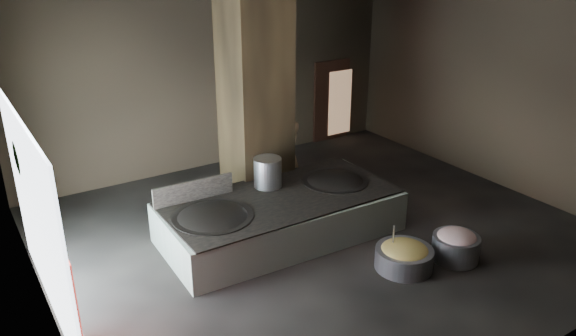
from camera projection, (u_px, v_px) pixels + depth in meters
floor at (318, 235)px, 11.15m from camera, size 10.00×9.00×0.10m
back_wall at (213, 77)px, 13.83m from camera, size 10.00×0.10×4.50m
front_wall at (542, 222)px, 6.73m from camera, size 10.00×0.10×4.50m
left_wall at (24, 184)px, 7.76m from camera, size 0.10×9.00×4.50m
right_wall at (500, 88)px, 12.80m from camera, size 0.10×9.00×4.50m
pillar at (255, 103)px, 11.61m from camera, size 1.20×1.20×4.50m
hearth_platform at (280, 217)px, 10.90m from camera, size 4.60×2.31×0.79m
platform_cap at (280, 197)px, 10.74m from camera, size 4.44×2.13×0.03m
wok_left at (213, 220)px, 10.00m from camera, size 1.43×1.43×0.39m
wok_left_rim at (213, 217)px, 9.97m from camera, size 1.46×1.46×0.05m
wok_right at (335, 184)px, 11.47m from camera, size 1.33×1.33×0.37m
wok_right_rim at (335, 181)px, 11.45m from camera, size 1.36×1.36×0.05m
stock_pot at (268, 172)px, 11.07m from camera, size 0.55×0.55×0.59m
splash_guard at (194, 190)px, 10.52m from camera, size 1.58×0.11×0.39m
cook at (290, 156)px, 12.75m from camera, size 0.72×0.66×1.66m
veg_basin at (404, 258)px, 9.87m from camera, size 1.30×1.30×0.38m
veg_fill at (405, 250)px, 9.81m from camera, size 0.84×0.84×0.26m
ladle at (393, 239)px, 9.78m from camera, size 0.31×0.31×0.72m
meat_basin at (455, 248)px, 10.13m from camera, size 0.98×0.98×0.46m
meat_fill at (457, 237)px, 10.05m from camera, size 0.70×0.70×0.27m
doorway_near at (258, 115)px, 14.78m from camera, size 1.18×0.08×2.38m
doorway_near_glow at (254, 122)px, 14.42m from camera, size 0.85×0.04×2.01m
doorway_far at (331, 102)px, 15.98m from camera, size 1.18×0.08×2.38m
doorway_far_glow at (340, 103)px, 16.11m from camera, size 0.78×0.04×1.85m
left_opening at (37, 219)px, 8.21m from camera, size 0.04×4.20×3.10m
pavilion_sliver at (71, 305)px, 7.52m from camera, size 0.05×0.90×1.70m
tree_silhouette at (24, 157)px, 8.89m from camera, size 0.28×1.10×1.10m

